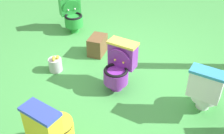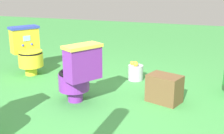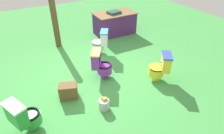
{
  "view_description": "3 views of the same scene",
  "coord_description": "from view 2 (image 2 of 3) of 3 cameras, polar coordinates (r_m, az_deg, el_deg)",
  "views": [
    {
      "loc": [
        3.68,
        -0.38,
        2.71
      ],
      "look_at": [
        0.33,
        -0.31,
        0.37
      ],
      "focal_mm": 44.71,
      "sensor_mm": 36.0,
      "label": 1
    },
    {
      "loc": [
        -1.12,
        2.85,
        1.44
      ],
      "look_at": [
        0.0,
        -0.56,
        0.37
      ],
      "focal_mm": 48.46,
      "sensor_mm": 36.0,
      "label": 2
    },
    {
      "loc": [
        -1.4,
        -3.87,
        2.93
      ],
      "look_at": [
        0.5,
        -0.42,
        0.36
      ],
      "focal_mm": 31.27,
      "sensor_mm": 36.0,
      "label": 3
    }
  ],
  "objects": [
    {
      "name": "toilet_yellow",
      "position": [
        4.79,
        -15.57,
        3.04
      ],
      "size": [
        0.63,
        0.61,
        0.73
      ],
      "rotation": [
        0.0,
        0.0,
        0.95
      ],
      "color": "yellow",
      "rests_on": "ground"
    },
    {
      "name": "lemon_bucket",
      "position": [
        4.41,
        4.46,
        -0.96
      ],
      "size": [
        0.22,
        0.22,
        0.28
      ],
      "color": "#B7B7BF",
      "rests_on": "ground"
    },
    {
      "name": "small_crate",
      "position": [
        3.66,
        9.85,
        -4.04
      ],
      "size": [
        0.45,
        0.37,
        0.33
      ],
      "primitive_type": "cube",
      "rotation": [
        0.0,
        0.0,
        2.79
      ],
      "color": "brown",
      "rests_on": "ground"
    },
    {
      "name": "ground",
      "position": [
        3.39,
        -2.95,
        -8.64
      ],
      "size": [
        14.0,
        14.0,
        0.0
      ],
      "primitive_type": "plane",
      "color": "#429947"
    },
    {
      "name": "toilet_purple",
      "position": [
        3.54,
        -6.45,
        -1.11
      ],
      "size": [
        0.63,
        0.6,
        0.73
      ],
      "rotation": [
        0.0,
        0.0,
        4.16
      ],
      "color": "purple",
      "rests_on": "ground"
    }
  ]
}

